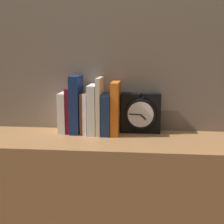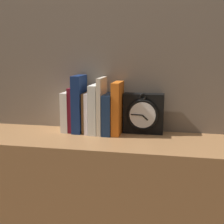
{
  "view_description": "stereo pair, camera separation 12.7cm",
  "coord_description": "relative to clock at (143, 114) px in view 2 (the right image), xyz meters",
  "views": [
    {
      "loc": [
        0.13,
        -1.25,
        1.06
      ],
      "look_at": [
        0.0,
        0.0,
        0.82
      ],
      "focal_mm": 50.0,
      "sensor_mm": 36.0,
      "label": 1
    },
    {
      "loc": [
        0.25,
        -1.23,
        1.06
      ],
      "look_at": [
        0.0,
        0.0,
        0.82
      ],
      "focal_mm": 50.0,
      "sensor_mm": 36.0,
      "label": 2
    }
  ],
  "objects": [
    {
      "name": "bookshelf",
      "position": [
        -0.12,
        -0.12,
        -0.44
      ],
      "size": [
        1.25,
        0.34,
        0.71
      ],
      "color": "#A87547",
      "rests_on": "ground_plane"
    },
    {
      "name": "clock",
      "position": [
        0.0,
        0.0,
        0.0
      ],
      "size": [
        0.18,
        0.07,
        0.18
      ],
      "color": "black",
      "rests_on": "bookshelf"
    },
    {
      "name": "book_slot0_white",
      "position": [
        -0.34,
        -0.02,
        0.0
      ],
      "size": [
        0.03,
        0.11,
        0.18
      ],
      "color": "white",
      "rests_on": "bookshelf"
    },
    {
      "name": "book_slot1_maroon",
      "position": [
        -0.32,
        -0.02,
        0.01
      ],
      "size": [
        0.02,
        0.11,
        0.2
      ],
      "color": "maroon",
      "rests_on": "bookshelf"
    },
    {
      "name": "book_slot2_navy",
      "position": [
        -0.29,
        -0.03,
        0.04
      ],
      "size": [
        0.04,
        0.13,
        0.25
      ],
      "color": "navy",
      "rests_on": "bookshelf"
    },
    {
      "name": "book_slot3_brown",
      "position": [
        -0.25,
        -0.02,
        0.0
      ],
      "size": [
        0.01,
        0.12,
        0.18
      ],
      "color": "brown",
      "rests_on": "bookshelf"
    },
    {
      "name": "book_slot4_white",
      "position": [
        -0.24,
        -0.03,
        0.0
      ],
      "size": [
        0.02,
        0.13,
        0.18
      ],
      "color": "white",
      "rests_on": "bookshelf"
    },
    {
      "name": "book_slot5_white",
      "position": [
        -0.21,
        -0.03,
        0.02
      ],
      "size": [
        0.04,
        0.14,
        0.22
      ],
      "color": "silver",
      "rests_on": "bookshelf"
    },
    {
      "name": "book_slot6_cream",
      "position": [
        -0.18,
        -0.03,
        0.04
      ],
      "size": [
        0.02,
        0.14,
        0.25
      ],
      "color": "beige",
      "rests_on": "bookshelf"
    },
    {
      "name": "book_slot7_navy",
      "position": [
        -0.15,
        -0.04,
        -0.0
      ],
      "size": [
        0.04,
        0.14,
        0.18
      ],
      "color": "#172A4B",
      "rests_on": "bookshelf"
    },
    {
      "name": "book_slot8_orange",
      "position": [
        -0.11,
        -0.03,
        0.03
      ],
      "size": [
        0.03,
        0.14,
        0.23
      ],
      "color": "orange",
      "rests_on": "bookshelf"
    }
  ]
}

